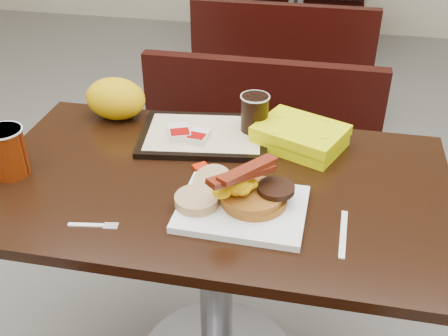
% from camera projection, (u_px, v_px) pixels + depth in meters
% --- Properties ---
extents(table_near, '(1.20, 0.70, 0.75)m').
position_uv_depth(table_near, '(216.00, 285.00, 1.59)').
color(table_near, black).
rests_on(table_near, floor).
extents(bench_near_n, '(1.00, 0.46, 0.72)m').
position_uv_depth(bench_near_n, '(252.00, 164.00, 2.17)').
color(bench_near_n, black).
rests_on(bench_near_n, floor).
extents(table_far, '(1.20, 0.70, 0.75)m').
position_uv_depth(table_far, '(295.00, 18.00, 3.72)').
color(table_far, black).
rests_on(table_far, floor).
extents(bench_far_s, '(1.00, 0.46, 0.72)m').
position_uv_depth(bench_far_s, '(284.00, 57.00, 3.16)').
color(bench_far_s, black).
rests_on(bench_far_s, floor).
extents(platter, '(0.30, 0.24, 0.02)m').
position_uv_depth(platter, '(242.00, 209.00, 1.27)').
color(platter, white).
rests_on(platter, table_near).
extents(pancake_stack, '(0.19, 0.19, 0.03)m').
position_uv_depth(pancake_stack, '(254.00, 197.00, 1.27)').
color(pancake_stack, '#A1681A').
rests_on(pancake_stack, platter).
extents(sausage_patty, '(0.10, 0.10, 0.01)m').
position_uv_depth(sausage_patty, '(276.00, 189.00, 1.25)').
color(sausage_patty, black).
rests_on(sausage_patty, pancake_stack).
extents(scrambled_eggs, '(0.12, 0.11, 0.05)m').
position_uv_depth(scrambled_eggs, '(237.00, 186.00, 1.23)').
color(scrambled_eggs, '#F1C204').
rests_on(scrambled_eggs, pancake_stack).
extents(bacon_strips, '(0.18, 0.19, 0.01)m').
position_uv_depth(bacon_strips, '(242.00, 173.00, 1.21)').
color(bacon_strips, '#430F04').
rests_on(bacon_strips, scrambled_eggs).
extents(muffin_bottom, '(0.13, 0.13, 0.02)m').
position_uv_depth(muffin_bottom, '(197.00, 200.00, 1.26)').
color(muffin_bottom, tan).
rests_on(muffin_bottom, platter).
extents(muffin_top, '(0.12, 0.12, 0.06)m').
position_uv_depth(muffin_top, '(213.00, 182.00, 1.30)').
color(muffin_top, tan).
rests_on(muffin_top, platter).
extents(coffee_cup_near, '(0.11, 0.11, 0.13)m').
position_uv_depth(coffee_cup_near, '(8.00, 152.00, 1.37)').
color(coffee_cup_near, '#983105').
rests_on(coffee_cup_near, table_near).
extents(fork, '(0.12, 0.04, 0.00)m').
position_uv_depth(fork, '(86.00, 225.00, 1.23)').
color(fork, white).
rests_on(fork, table_near).
extents(knife, '(0.02, 0.17, 0.00)m').
position_uv_depth(knife, '(343.00, 234.00, 1.20)').
color(knife, white).
rests_on(knife, table_near).
extents(condiment_syrup, '(0.05, 0.05, 0.01)m').
position_uv_depth(condiment_syrup, '(201.00, 167.00, 1.43)').
color(condiment_syrup, red).
rests_on(condiment_syrup, table_near).
extents(tray, '(0.40, 0.31, 0.02)m').
position_uv_depth(tray, '(204.00, 135.00, 1.56)').
color(tray, black).
rests_on(tray, table_near).
extents(hashbrown_sleeve_left, '(0.09, 0.10, 0.02)m').
position_uv_depth(hashbrown_sleeve_left, '(179.00, 132.00, 1.54)').
color(hashbrown_sleeve_left, silver).
rests_on(hashbrown_sleeve_left, tray).
extents(hashbrown_sleeve_right, '(0.06, 0.08, 0.02)m').
position_uv_depth(hashbrown_sleeve_right, '(198.00, 136.00, 1.52)').
color(hashbrown_sleeve_right, silver).
rests_on(hashbrown_sleeve_right, tray).
extents(coffee_cup_far, '(0.09, 0.09, 0.11)m').
position_uv_depth(coffee_cup_far, '(255.00, 113.00, 1.54)').
color(coffee_cup_far, black).
rests_on(coffee_cup_far, tray).
extents(clamshell, '(0.28, 0.25, 0.06)m').
position_uv_depth(clamshell, '(300.00, 136.00, 1.51)').
color(clamshell, '#DCE103').
rests_on(clamshell, table_near).
extents(paper_bag, '(0.20, 0.16, 0.13)m').
position_uv_depth(paper_bag, '(116.00, 99.00, 1.64)').
color(paper_bag, '#D99F07').
rests_on(paper_bag, table_near).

